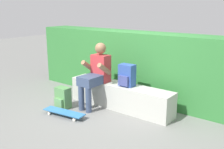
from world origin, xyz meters
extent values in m
plane|color=slate|center=(0.00, 0.00, 0.00)|extent=(24.00, 24.00, 0.00)
cube|color=#B3B4AB|center=(0.00, 0.31, 0.23)|extent=(2.13, 0.40, 0.47)
cube|color=#B73338|center=(-0.41, 0.25, 0.73)|extent=(0.34, 0.22, 0.52)
sphere|color=#8C6647|center=(-0.41, 0.25, 1.11)|extent=(0.21, 0.21, 0.21)
cube|color=#384766|center=(-0.41, -0.06, 0.55)|extent=(0.32, 0.40, 0.17)
cylinder|color=#384766|center=(-0.50, -0.21, 0.23)|extent=(0.11, 0.11, 0.47)
cylinder|color=#384766|center=(-0.32, -0.21, 0.23)|extent=(0.11, 0.11, 0.47)
cylinder|color=#8C6647|center=(-0.61, 0.11, 0.77)|extent=(0.09, 0.33, 0.27)
cylinder|color=#8C6647|center=(-0.21, 0.11, 0.77)|extent=(0.09, 0.33, 0.27)
cube|color=teal|center=(-0.54, -0.62, 0.08)|extent=(0.82, 0.31, 0.02)
cylinder|color=silver|center=(-0.27, -0.50, 0.03)|extent=(0.06, 0.04, 0.05)
cylinder|color=silver|center=(-0.25, -0.65, 0.03)|extent=(0.06, 0.04, 0.05)
cylinder|color=silver|center=(-0.83, -0.58, 0.03)|extent=(0.06, 0.04, 0.05)
cylinder|color=silver|center=(-0.80, -0.73, 0.03)|extent=(0.06, 0.04, 0.05)
cube|color=#2D4C99|center=(0.16, 0.31, 0.67)|extent=(0.28, 0.18, 0.40)
cube|color=#3E4685|center=(0.16, 0.19, 0.59)|extent=(0.20, 0.05, 0.18)
cube|color=#51894C|center=(-0.86, -0.34, 0.20)|extent=(0.28, 0.18, 0.40)
cube|color=#5D9457|center=(-0.86, -0.45, 0.12)|extent=(0.20, 0.05, 0.18)
cube|color=#307635|center=(-0.26, 1.08, 0.69)|extent=(4.74, 0.65, 1.38)
camera|label=1|loc=(2.78, -3.53, 1.88)|focal=42.46mm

